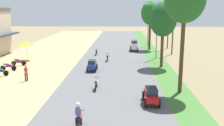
# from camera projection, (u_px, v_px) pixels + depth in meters

# --- Properties ---
(parked_motorbike_fifth) EXTENTS (1.80, 0.54, 0.94)m
(parked_motorbike_fifth) POSITION_uv_depth(u_px,v_px,m) (0.00, 71.00, 26.20)
(parked_motorbike_fifth) COLOR black
(parked_motorbike_fifth) RESTS_ON dirt_shoulder
(parked_motorbike_sixth) EXTENTS (1.80, 0.54, 0.94)m
(parked_motorbike_sixth) POSITION_uv_depth(u_px,v_px,m) (8.00, 66.00, 28.38)
(parked_motorbike_sixth) COLOR black
(parked_motorbike_sixth) RESTS_ON dirt_shoulder
(parked_motorbike_seventh) EXTENTS (1.80, 0.54, 0.94)m
(parked_motorbike_seventh) POSITION_uv_depth(u_px,v_px,m) (19.00, 62.00, 30.84)
(parked_motorbike_seventh) COLOR black
(parked_motorbike_seventh) RESTS_ON dirt_shoulder
(vendor_umbrella) EXTENTS (2.20, 2.20, 2.52)m
(vendor_umbrella) POSITION_uv_depth(u_px,v_px,m) (26.00, 43.00, 33.66)
(vendor_umbrella) COLOR #99999E
(vendor_umbrella) RESTS_ON dirt_shoulder
(pedestrian_on_shoulder) EXTENTS (0.43, 0.42, 1.62)m
(pedestrian_on_shoulder) POSITION_uv_depth(u_px,v_px,m) (26.00, 72.00, 24.24)
(pedestrian_on_shoulder) COLOR #33333D
(pedestrian_on_shoulder) RESTS_ON dirt_shoulder
(median_tree_nearest) EXTENTS (3.15, 3.15, 9.24)m
(median_tree_nearest) POSITION_uv_depth(u_px,v_px,m) (185.00, 1.00, 19.68)
(median_tree_nearest) COLOR #4C351E
(median_tree_nearest) RESTS_ON median_strip
(median_tree_second) EXTENTS (3.12, 3.12, 7.53)m
(median_tree_second) POSITION_uv_depth(u_px,v_px,m) (163.00, 20.00, 29.23)
(median_tree_second) COLOR #4C351E
(median_tree_second) RESTS_ON median_strip
(median_tree_third) EXTENTS (3.01, 3.01, 7.89)m
(median_tree_third) POSITION_uv_depth(u_px,v_px,m) (150.00, 13.00, 41.62)
(median_tree_third) COLOR #4C351E
(median_tree_third) RESTS_ON median_strip
(streetlamp_near) EXTENTS (3.16, 0.20, 7.53)m
(streetlamp_near) POSITION_uv_depth(u_px,v_px,m) (157.00, 27.00, 34.38)
(streetlamp_near) COLOR gray
(streetlamp_near) RESTS_ON median_strip
(streetlamp_mid) EXTENTS (3.16, 0.20, 7.59)m
(streetlamp_mid) POSITION_uv_depth(u_px,v_px,m) (148.00, 22.00, 45.82)
(streetlamp_mid) COLOR gray
(streetlamp_mid) RESTS_ON median_strip
(utility_pole_near) EXTENTS (1.80, 0.20, 9.93)m
(utility_pole_near) POSITION_uv_depth(u_px,v_px,m) (169.00, 18.00, 43.32)
(utility_pole_near) COLOR brown
(utility_pole_near) RESTS_ON ground
(utility_pole_far) EXTENTS (1.80, 0.20, 9.46)m
(utility_pole_far) POSITION_uv_depth(u_px,v_px,m) (173.00, 21.00, 37.78)
(utility_pole_far) COLOR brown
(utility_pole_far) RESTS_ON ground
(car_sedan_red) EXTENTS (1.10, 2.26, 1.19)m
(car_sedan_red) POSITION_uv_depth(u_px,v_px,m) (151.00, 95.00, 18.52)
(car_sedan_red) COLOR red
(car_sedan_red) RESTS_ON road_strip
(car_hatchback_blue) EXTENTS (1.04, 2.00, 1.23)m
(car_hatchback_blue) POSITION_uv_depth(u_px,v_px,m) (92.00, 65.00, 28.21)
(car_hatchback_blue) COLOR navy
(car_hatchback_blue) RESTS_ON road_strip
(car_van_white) EXTENTS (1.19, 2.41, 1.67)m
(car_van_white) POSITION_uv_depth(u_px,v_px,m) (134.00, 45.00, 41.26)
(car_van_white) COLOR silver
(car_van_white) RESTS_ON road_strip
(motorbike_foreground_rider) EXTENTS (0.54, 1.80, 1.66)m
(motorbike_foreground_rider) POSITION_uv_depth(u_px,v_px,m) (79.00, 116.00, 14.56)
(motorbike_foreground_rider) COLOR black
(motorbike_foreground_rider) RESTS_ON road_strip
(motorbike_ahead_second) EXTENTS (0.54, 1.80, 0.94)m
(motorbike_ahead_second) POSITION_uv_depth(u_px,v_px,m) (96.00, 83.00, 21.85)
(motorbike_ahead_second) COLOR black
(motorbike_ahead_second) RESTS_ON road_strip
(motorbike_ahead_third) EXTENTS (0.54, 1.80, 0.94)m
(motorbike_ahead_third) POSITION_uv_depth(u_px,v_px,m) (108.00, 57.00, 33.46)
(motorbike_ahead_third) COLOR black
(motorbike_ahead_third) RESTS_ON road_strip
(motorbike_ahead_fourth) EXTENTS (0.54, 1.80, 0.94)m
(motorbike_ahead_fourth) POSITION_uv_depth(u_px,v_px,m) (96.00, 51.00, 37.90)
(motorbike_ahead_fourth) COLOR black
(motorbike_ahead_fourth) RESTS_ON road_strip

